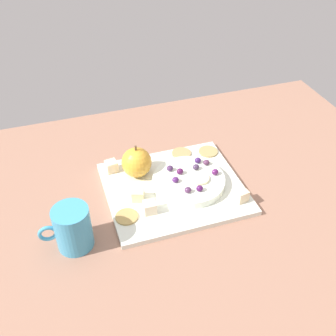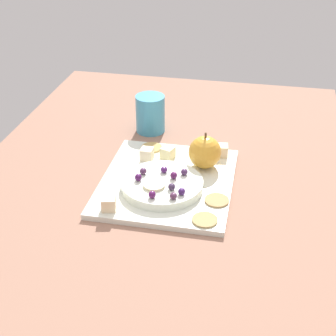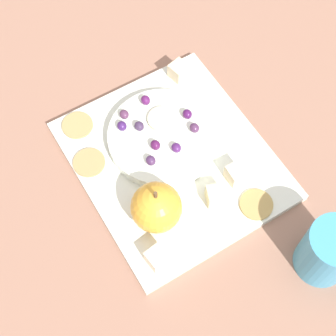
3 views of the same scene
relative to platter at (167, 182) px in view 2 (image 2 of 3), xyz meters
The scene contains 23 objects.
table 3.69cm from the platter, 63.66° to the left, with size 125.25×85.89×3.98cm, color #966A56.
platter is the anchor object (origin of this frame).
serving_dish 3.98cm from the platter, behind, with size 17.43×17.43×1.88cm, color white.
apple_whole 11.03cm from the platter, 45.07° to the right, with size 7.41×7.41×7.41cm, color gold.
apple_stem 13.32cm from the platter, 45.07° to the right, with size 0.50×0.50×1.20cm, color brown.
cheese_cube_0 16.18cm from the platter, 145.08° to the left, with size 2.76×2.76×2.76cm, color beige.
cheese_cube_1 10.33cm from the platter, 39.36° to the left, with size 2.76×2.76×2.76cm, color beige.
cheese_cube_2 16.76cm from the platter, 39.17° to the right, with size 2.76×2.76×2.76cm, color beige.
cheese_cube_3 9.66cm from the platter, 10.87° to the left, with size 2.76×2.76×2.76cm, color beige.
cracker_0 13.10cm from the platter, 117.68° to the right, with size 5.04×5.04×0.40cm, color tan.
cracker_1 14.71cm from the platter, 26.30° to the left, with size 5.04×5.04×0.40cm, color tan.
cracker_2 16.56cm from the platter, 142.52° to the right, with size 5.04×5.04×0.40cm, color tan.
grape_0 9.64cm from the platter, 149.96° to the right, with size 1.63×1.47×1.45cm, color #401F60.
grape_1 10.70cm from the platter, behind, with size 1.63×1.47×1.52cm, color #561B57.
grape_2 6.14cm from the platter, 109.12° to the left, with size 1.63×1.47×1.40cm, color #4F2C50.
grape_3 7.66cm from the platter, 129.76° to the left, with size 1.63×1.47×1.51cm, color #471650.
grape_4 4.97cm from the platter, 94.06° to the right, with size 1.63×1.47×1.40cm, color #472952.
grape_5 3.26cm from the platter, 105.05° to the left, with size 1.63×1.47×1.34cm, color #4A1F5F.
grape_6 4.34cm from the platter, 140.07° to the right, with size 1.63×1.47×1.51cm, color #4E184A.
grape_7 7.55cm from the platter, 160.92° to the right, with size 1.63×1.47×1.39cm, color #402D4C.
grape_8 10.61cm from the platter, 161.67° to the right, with size 1.63×1.47×1.32cm, color #552E4E.
apple_slice_0 6.75cm from the platter, 165.02° to the left, with size 4.61×4.61×0.60cm, color beige.
cup 27.00cm from the platter, 20.87° to the left, with size 10.74×7.53×9.79cm.
Camera 2 is at (-91.98, -20.69, 64.11)cm, focal length 53.70 mm.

